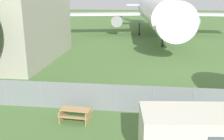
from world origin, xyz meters
TOP-DOWN VIEW (x-y plane):
  - perimeter_fence at (-0.00, 11.07)m, footprint 56.07×0.07m
  - airplane at (3.79, 43.70)m, footprint 31.55×40.19m
  - portable_cabin at (4.21, 6.22)m, footprint 4.98×2.96m
  - picnic_bench_near_cabin at (-2.24, 9.49)m, footprint 1.94×1.52m

SIDE VIEW (x-z plane):
  - picnic_bench_near_cabin at x=-2.24m, z-range 0.10..0.86m
  - perimeter_fence at x=0.00m, z-range 0.00..1.91m
  - portable_cabin at x=4.21m, z-range 0.00..2.47m
  - airplane at x=3.79m, z-range -2.41..11.47m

